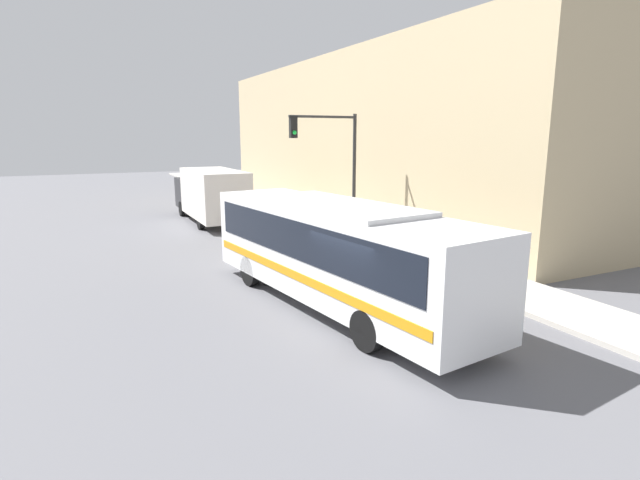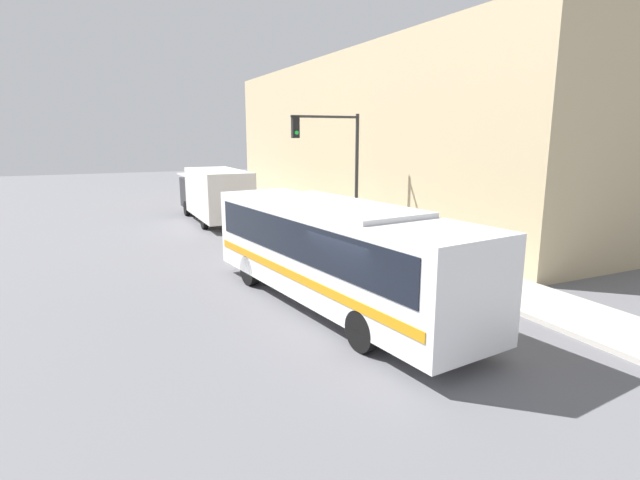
{
  "view_description": "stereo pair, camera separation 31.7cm",
  "coord_description": "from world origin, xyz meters",
  "px_view_note": "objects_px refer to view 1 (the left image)",
  "views": [
    {
      "loc": [
        -6.24,
        -9.99,
        4.87
      ],
      "look_at": [
        1.19,
        5.14,
        1.31
      ],
      "focal_mm": 28.0,
      "sensor_mm": 36.0,
      "label": 1
    },
    {
      "loc": [
        -5.95,
        -10.12,
        4.87
      ],
      "look_at": [
        1.19,
        5.14,
        1.31
      ],
      "focal_mm": 28.0,
      "sensor_mm": 36.0,
      "label": 2
    }
  ],
  "objects_px": {
    "city_bus": "(335,247)",
    "traffic_light_pole": "(333,155)",
    "fire_hydrant": "(408,250)",
    "parking_meter": "(356,221)",
    "delivery_truck": "(210,193)"
  },
  "relations": [
    {
      "from": "fire_hydrant",
      "to": "parking_meter",
      "type": "relative_size",
      "value": 0.58
    },
    {
      "from": "city_bus",
      "to": "traffic_light_pole",
      "type": "bearing_deg",
      "value": 55.49
    },
    {
      "from": "fire_hydrant",
      "to": "traffic_light_pole",
      "type": "xyz_separation_m",
      "value": [
        -0.93,
        4.51,
        3.48
      ]
    },
    {
      "from": "delivery_truck",
      "to": "fire_hydrant",
      "type": "bearing_deg",
      "value": -70.01
    },
    {
      "from": "city_bus",
      "to": "fire_hydrant",
      "type": "height_order",
      "value": "city_bus"
    },
    {
      "from": "delivery_truck",
      "to": "fire_hydrant",
      "type": "distance_m",
      "value": 13.35
    },
    {
      "from": "fire_hydrant",
      "to": "parking_meter",
      "type": "xyz_separation_m",
      "value": [
        -0.0,
        3.98,
        0.5
      ]
    },
    {
      "from": "delivery_truck",
      "to": "fire_hydrant",
      "type": "relative_size",
      "value": 11.36
    },
    {
      "from": "fire_hydrant",
      "to": "parking_meter",
      "type": "distance_m",
      "value": 4.01
    },
    {
      "from": "city_bus",
      "to": "delivery_truck",
      "type": "height_order",
      "value": "city_bus"
    },
    {
      "from": "city_bus",
      "to": "delivery_truck",
      "type": "xyz_separation_m",
      "value": [
        0.36,
        15.72,
        -0.12
      ]
    },
    {
      "from": "city_bus",
      "to": "traffic_light_pole",
      "type": "relative_size",
      "value": 1.9
    },
    {
      "from": "fire_hydrant",
      "to": "traffic_light_pole",
      "type": "bearing_deg",
      "value": 101.69
    },
    {
      "from": "city_bus",
      "to": "parking_meter",
      "type": "relative_size",
      "value": 8.39
    },
    {
      "from": "city_bus",
      "to": "traffic_light_pole",
      "type": "xyz_separation_m",
      "value": [
        3.98,
        7.72,
        2.24
      ]
    }
  ]
}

